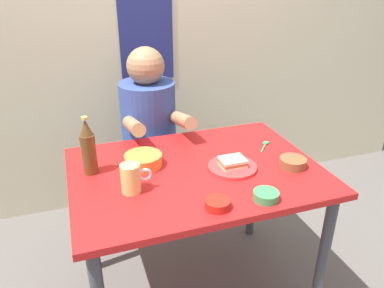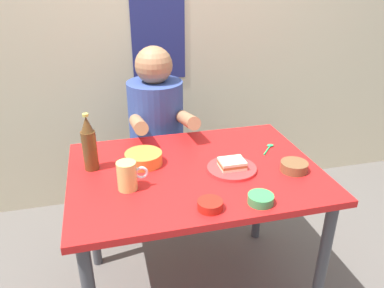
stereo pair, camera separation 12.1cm
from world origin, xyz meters
The scene contains 13 objects.
wall_back centered at (0.00, 1.05, 1.30)m, with size 4.40×0.09×2.60m.
dining_table centered at (0.00, 0.00, 0.65)m, with size 1.10×0.80×0.74m.
stool centered at (-0.07, 0.63, 0.35)m, with size 0.34×0.34×0.45m.
person_seated centered at (-0.07, 0.62, 0.77)m, with size 0.33×0.56×0.72m.
plate_orange centered at (0.16, -0.05, 0.75)m, with size 0.22×0.22×0.01m, color red.
sandwich centered at (0.16, -0.05, 0.77)m, with size 0.11×0.09×0.04m.
beer_mug centered at (-0.30, -0.09, 0.80)m, with size 0.13×0.08×0.12m.
beer_bottle centered at (-0.44, 0.12, 0.86)m, with size 0.06×0.06×0.26m.
dip_bowl_green centered at (0.18, -0.32, 0.76)m, with size 0.10×0.10×0.03m.
condiment_bowl_brown centered at (0.42, -0.12, 0.76)m, with size 0.12×0.12×0.04m.
soup_bowl_orange centered at (-0.21, 0.10, 0.77)m, with size 0.17×0.17×0.05m.
sambal_bowl_red centered at (-0.02, -0.31, 0.76)m, with size 0.10×0.10×0.03m.
spoon centered at (0.41, 0.11, 0.75)m, with size 0.09×0.10×0.01m.
Camera 2 is at (-0.37, -1.42, 1.56)m, focal length 35.06 mm.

